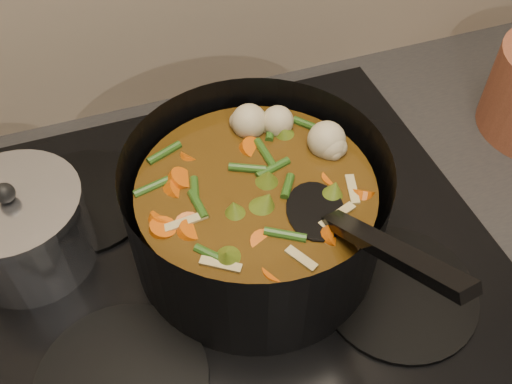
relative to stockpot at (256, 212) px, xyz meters
name	(u,v)px	position (x,y,z in m)	size (l,w,h in m)	color
stovetop	(231,248)	(-0.03, 0.01, -0.08)	(0.62, 0.54, 0.03)	black
stockpot	(256,212)	(0.00, 0.00, 0.00)	(0.30, 0.39, 0.21)	black
saucepan	(23,229)	(-0.26, 0.08, -0.01)	(0.15, 0.15, 0.13)	silver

